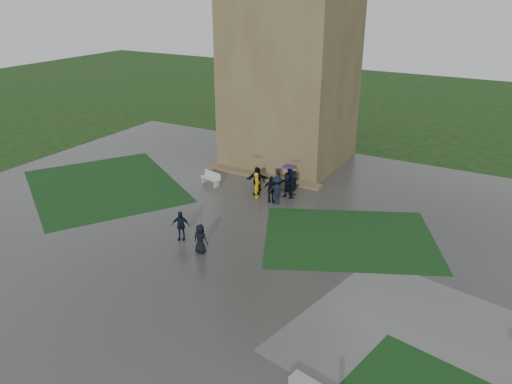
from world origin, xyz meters
The scene contains 10 objects.
ground centered at (0.00, 0.00, 0.00)m, with size 120.00×120.00×0.00m, color black.
plaza centered at (0.00, 2.00, 0.01)m, with size 34.00×34.00×0.02m, color #343432.
lawn_inset_left centered at (-8.50, 4.00, 0.03)m, with size 11.00×9.00×0.01m, color black.
lawn_inset_right centered at (8.50, 5.00, 0.03)m, with size 9.00×7.00×0.01m, color black.
tower centered at (0.00, 15.00, 9.00)m, with size 8.00×8.00×18.00m, color brown.
tower_plinth centered at (0.00, 10.60, 0.13)m, with size 9.00×0.80×0.22m, color brown.
bench centered at (-2.34, 7.77, 0.48)m, with size 1.62×0.86×0.90m.
visitor_cluster centered at (2.46, 8.24, 1.09)m, with size 3.84×3.44×2.57m.
pedestrian_mid centered at (0.70, 0.44, 0.84)m, with size 0.96×0.54×1.63m, color black.
pedestrian_near centered at (2.42, -0.19, 0.80)m, with size 0.76×0.52×1.56m, color black.
Camera 1 is at (15.78, -18.20, 12.72)m, focal length 35.00 mm.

